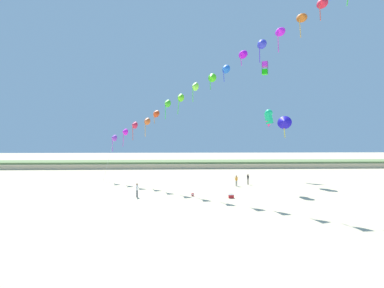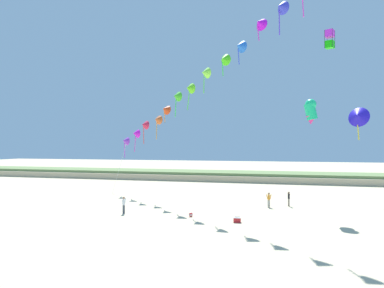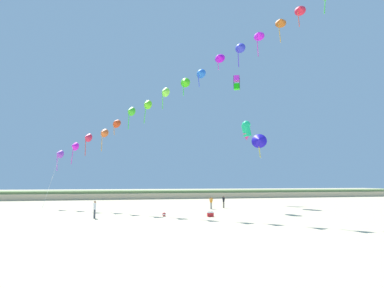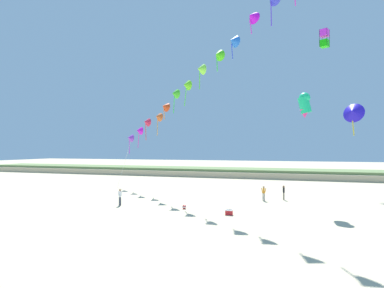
{
  "view_description": "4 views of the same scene",
  "coord_description": "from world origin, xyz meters",
  "px_view_note": "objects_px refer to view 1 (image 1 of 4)",
  "views": [
    {
      "loc": [
        -3.13,
        -21.61,
        6.32
      ],
      "look_at": [
        -1.73,
        12.56,
        5.96
      ],
      "focal_mm": 24.0,
      "sensor_mm": 36.0,
      "label": 1
    },
    {
      "loc": [
        5.96,
        -21.22,
        6.22
      ],
      "look_at": [
        -1.79,
        8.04,
        6.4
      ],
      "focal_mm": 32.0,
      "sensor_mm": 36.0,
      "label": 2
    },
    {
      "loc": [
        -5.37,
        -21.16,
        3.25
      ],
      "look_at": [
        2.03,
        13.19,
        7.72
      ],
      "focal_mm": 28.0,
      "sensor_mm": 36.0,
      "label": 3
    },
    {
      "loc": [
        6.74,
        -17.42,
        5.33
      ],
      "look_at": [
        -2.32,
        11.69,
        5.84
      ],
      "focal_mm": 28.0,
      "sensor_mm": 36.0,
      "label": 4
    }
  ],
  "objects_px": {
    "large_kite_mid_trail": "(265,68)",
    "beach_ball": "(193,194)",
    "person_mid_center": "(137,189)",
    "large_kite_high_solo": "(284,122)",
    "person_near_right": "(236,180)",
    "large_kite_low_lead": "(269,118)",
    "beach_cooler": "(231,196)",
    "person_near_left": "(248,179)"
  },
  "relations": [
    {
      "from": "large_kite_mid_trail",
      "to": "beach_ball",
      "type": "distance_m",
      "value": 27.7
    },
    {
      "from": "person_mid_center",
      "to": "large_kite_high_solo",
      "type": "height_order",
      "value": "large_kite_high_solo"
    },
    {
      "from": "person_mid_center",
      "to": "beach_ball",
      "type": "xyz_separation_m",
      "value": [
        6.32,
        0.27,
        -0.72
      ]
    },
    {
      "from": "large_kite_high_solo",
      "to": "person_near_right",
      "type": "bearing_deg",
      "value": -144.55
    },
    {
      "from": "large_kite_high_solo",
      "to": "beach_ball",
      "type": "xyz_separation_m",
      "value": [
        -16.13,
        -13.26,
        -9.44
      ]
    },
    {
      "from": "large_kite_low_lead",
      "to": "large_kite_high_solo",
      "type": "distance_m",
      "value": 10.67
    },
    {
      "from": "large_kite_high_solo",
      "to": "beach_cooler",
      "type": "xyz_separation_m",
      "value": [
        -11.89,
        -14.47,
        -9.41
      ]
    },
    {
      "from": "person_near_right",
      "to": "beach_cooler",
      "type": "relative_size",
      "value": 2.62
    },
    {
      "from": "person_near_right",
      "to": "large_kite_low_lead",
      "type": "bearing_deg",
      "value": -28.47
    },
    {
      "from": "person_near_left",
      "to": "person_mid_center",
      "type": "height_order",
      "value": "person_mid_center"
    },
    {
      "from": "large_kite_low_lead",
      "to": "beach_ball",
      "type": "distance_m",
      "value": 14.57
    },
    {
      "from": "beach_cooler",
      "to": "large_kite_high_solo",
      "type": "bearing_deg",
      "value": 50.59
    },
    {
      "from": "large_kite_mid_trail",
      "to": "beach_cooler",
      "type": "height_order",
      "value": "large_kite_mid_trail"
    },
    {
      "from": "person_near_left",
      "to": "person_near_right",
      "type": "distance_m",
      "value": 2.3
    },
    {
      "from": "person_near_right",
      "to": "beach_ball",
      "type": "relative_size",
      "value": 4.17
    },
    {
      "from": "person_near_left",
      "to": "person_near_right",
      "type": "height_order",
      "value": "person_near_right"
    },
    {
      "from": "person_mid_center",
      "to": "large_kite_mid_trail",
      "type": "bearing_deg",
      "value": 37.96
    },
    {
      "from": "person_near_left",
      "to": "person_mid_center",
      "type": "xyz_separation_m",
      "value": [
        -14.77,
        -7.86,
        0.03
      ]
    },
    {
      "from": "large_kite_low_lead",
      "to": "beach_cooler",
      "type": "distance_m",
      "value": 12.39
    },
    {
      "from": "person_near_left",
      "to": "person_mid_center",
      "type": "bearing_deg",
      "value": -151.98
    },
    {
      "from": "person_mid_center",
      "to": "beach_cooler",
      "type": "bearing_deg",
      "value": -5.06
    },
    {
      "from": "person_near_right",
      "to": "large_kite_high_solo",
      "type": "relative_size",
      "value": 0.38
    },
    {
      "from": "person_near_right",
      "to": "large_kite_mid_trail",
      "type": "distance_m",
      "value": 21.41
    },
    {
      "from": "person_near_left",
      "to": "large_kite_mid_trail",
      "type": "distance_m",
      "value": 20.39
    },
    {
      "from": "large_kite_high_solo",
      "to": "person_mid_center",
      "type": "bearing_deg",
      "value": -148.92
    },
    {
      "from": "person_mid_center",
      "to": "beach_cooler",
      "type": "distance_m",
      "value": 10.63
    },
    {
      "from": "person_near_left",
      "to": "beach_ball",
      "type": "relative_size",
      "value": 4.16
    },
    {
      "from": "large_kite_low_lead",
      "to": "large_kite_high_solo",
      "type": "relative_size",
      "value": 0.6
    },
    {
      "from": "person_mid_center",
      "to": "person_near_left",
      "type": "bearing_deg",
      "value": 28.02
    },
    {
      "from": "person_near_left",
      "to": "beach_cooler",
      "type": "bearing_deg",
      "value": -115.55
    },
    {
      "from": "person_near_right",
      "to": "beach_cooler",
      "type": "distance_m",
      "value": 7.94
    },
    {
      "from": "person_mid_center",
      "to": "large_kite_high_solo",
      "type": "distance_m",
      "value": 27.63
    },
    {
      "from": "large_kite_mid_trail",
      "to": "large_kite_low_lead",
      "type": "bearing_deg",
      "value": -105.59
    },
    {
      "from": "beach_cooler",
      "to": "large_kite_low_lead",
      "type": "bearing_deg",
      "value": 41.92
    },
    {
      "from": "large_kite_high_solo",
      "to": "person_near_left",
      "type": "bearing_deg",
      "value": -143.56
    },
    {
      "from": "beach_ball",
      "to": "large_kite_high_solo",
      "type": "bearing_deg",
      "value": 39.43
    },
    {
      "from": "large_kite_high_solo",
      "to": "beach_cooler",
      "type": "height_order",
      "value": "large_kite_high_solo"
    },
    {
      "from": "large_kite_high_solo",
      "to": "beach_cooler",
      "type": "relative_size",
      "value": 6.89
    },
    {
      "from": "large_kite_mid_trail",
      "to": "beach_cooler",
      "type": "relative_size",
      "value": 3.82
    },
    {
      "from": "person_near_left",
      "to": "large_kite_high_solo",
      "type": "relative_size",
      "value": 0.38
    },
    {
      "from": "person_near_left",
      "to": "large_kite_mid_trail",
      "type": "xyz_separation_m",
      "value": [
        4.93,
        7.51,
        18.3
      ]
    },
    {
      "from": "large_kite_mid_trail",
      "to": "beach_cooler",
      "type": "xyz_separation_m",
      "value": [
        -9.13,
        -16.3,
        -18.96
      ]
    }
  ]
}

